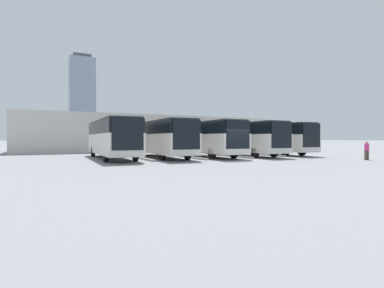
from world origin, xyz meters
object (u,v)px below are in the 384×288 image
bus_4 (112,137)px  bus_0 (270,138)px  bus_3 (160,138)px  bus_2 (203,138)px  pedestrian (367,150)px  bus_1 (241,138)px

bus_4 → bus_0: bearing=-179.4°
bus_0 → bus_3: same height
bus_2 → pedestrian: size_ratio=7.72×
bus_0 → bus_2: (8.78, 0.57, 0.00)m
bus_0 → bus_2: same height
bus_0 → bus_2: 8.80m
bus_1 → bus_4: 13.20m
bus_0 → pedestrian: bus_0 is taller
bus_4 → pedestrian: bus_4 is taller
bus_3 → pedestrian: bearing=144.3°
bus_1 → pedestrian: bearing=119.5°
bus_0 → bus_4: (17.57, 0.01, 0.00)m
bus_2 → pedestrian: bearing=134.9°
bus_2 → pedestrian: 14.18m
pedestrian → bus_1: bearing=-32.0°
bus_4 → bus_3: bearing=178.0°
bus_1 → bus_4: size_ratio=1.00×
bus_3 → bus_4: (4.39, -0.20, 0.00)m
bus_4 → pedestrian: bearing=150.8°
bus_3 → bus_1: bearing=177.0°
bus_1 → bus_2: bearing=-1.9°
bus_2 → bus_3: same height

